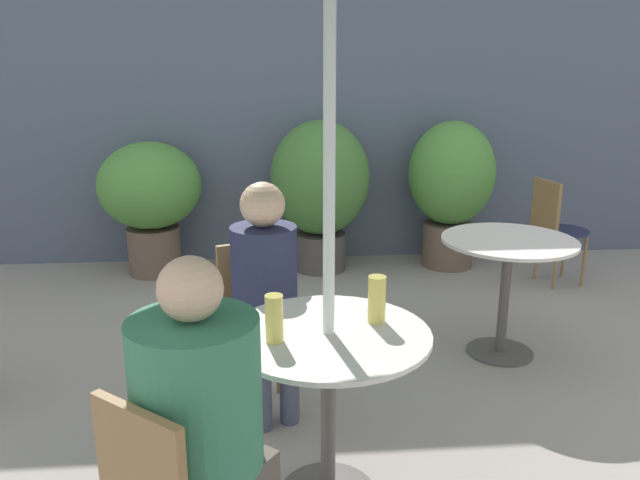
{
  "coord_description": "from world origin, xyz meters",
  "views": [
    {
      "loc": [
        -0.3,
        -2.2,
        1.7
      ],
      "look_at": [
        -0.09,
        0.37,
        0.97
      ],
      "focal_mm": 35.0,
      "sensor_mm": 36.0,
      "label": 1
    }
  ],
  "objects_px": {
    "cafe_table_near": "(328,370)",
    "seated_person_0": "(265,281)",
    "bistro_chair_0": "(256,310)",
    "potted_plant_2": "(451,183)",
    "beer_glass_0": "(274,319)",
    "beer_glass_1": "(377,299)",
    "cafe_table_far": "(507,265)",
    "seated_person_1": "(202,417)",
    "potted_plant_0": "(150,194)",
    "bistro_chair_2": "(554,222)",
    "potted_plant_1": "(320,184)"
  },
  "relations": [
    {
      "from": "cafe_table_near",
      "to": "seated_person_0",
      "type": "bearing_deg",
      "value": 110.92
    },
    {
      "from": "bistro_chair_0",
      "to": "potted_plant_2",
      "type": "bearing_deg",
      "value": 32.47
    },
    {
      "from": "potted_plant_2",
      "to": "bistro_chair_0",
      "type": "bearing_deg",
      "value": -126.61
    },
    {
      "from": "cafe_table_near",
      "to": "bistro_chair_0",
      "type": "distance_m",
      "value": 0.82
    },
    {
      "from": "beer_glass_0",
      "to": "beer_glass_1",
      "type": "distance_m",
      "value": 0.43
    },
    {
      "from": "cafe_table_near",
      "to": "seated_person_0",
      "type": "height_order",
      "value": "seated_person_0"
    },
    {
      "from": "cafe_table_far",
      "to": "beer_glass_0",
      "type": "bearing_deg",
      "value": -137.11
    },
    {
      "from": "beer_glass_1",
      "to": "seated_person_0",
      "type": "bearing_deg",
      "value": 128.7
    },
    {
      "from": "seated_person_1",
      "to": "bistro_chair_0",
      "type": "bearing_deg",
      "value": -56.81
    },
    {
      "from": "cafe_table_near",
      "to": "beer_glass_1",
      "type": "relative_size",
      "value": 4.17
    },
    {
      "from": "bistro_chair_0",
      "to": "potted_plant_0",
      "type": "distance_m",
      "value": 2.35
    },
    {
      "from": "bistro_chair_2",
      "to": "seated_person_1",
      "type": "relative_size",
      "value": 0.7
    },
    {
      "from": "seated_person_1",
      "to": "potted_plant_0",
      "type": "bearing_deg",
      "value": -38.46
    },
    {
      "from": "potted_plant_0",
      "to": "bistro_chair_0",
      "type": "bearing_deg",
      "value": -67.58
    },
    {
      "from": "potted_plant_2",
      "to": "beer_glass_0",
      "type": "bearing_deg",
      "value": -116.98
    },
    {
      "from": "potted_plant_0",
      "to": "potted_plant_1",
      "type": "height_order",
      "value": "potted_plant_1"
    },
    {
      "from": "beer_glass_0",
      "to": "seated_person_0",
      "type": "bearing_deg",
      "value": 93.01
    },
    {
      "from": "cafe_table_far",
      "to": "beer_glass_1",
      "type": "relative_size",
      "value": 4.14
    },
    {
      "from": "beer_glass_1",
      "to": "potted_plant_1",
      "type": "xyz_separation_m",
      "value": [
        0.01,
        2.84,
        -0.08
      ]
    },
    {
      "from": "cafe_table_near",
      "to": "seated_person_0",
      "type": "relative_size",
      "value": 0.66
    },
    {
      "from": "cafe_table_far",
      "to": "beer_glass_1",
      "type": "distance_m",
      "value": 1.51
    },
    {
      "from": "cafe_table_near",
      "to": "beer_glass_0",
      "type": "height_order",
      "value": "beer_glass_0"
    },
    {
      "from": "potted_plant_2",
      "to": "beer_glass_1",
      "type": "bearing_deg",
      "value": -111.53
    },
    {
      "from": "seated_person_1",
      "to": "beer_glass_1",
      "type": "bearing_deg",
      "value": -96.61
    },
    {
      "from": "bistro_chair_2",
      "to": "potted_plant_0",
      "type": "bearing_deg",
      "value": 70.57
    },
    {
      "from": "bistro_chair_2",
      "to": "potted_plant_0",
      "type": "distance_m",
      "value": 3.24
    },
    {
      "from": "bistro_chair_0",
      "to": "potted_plant_1",
      "type": "xyz_separation_m",
      "value": [
        0.5,
        2.17,
        0.22
      ]
    },
    {
      "from": "beer_glass_0",
      "to": "beer_glass_1",
      "type": "xyz_separation_m",
      "value": [
        0.4,
        0.15,
        0.0
      ]
    },
    {
      "from": "bistro_chair_2",
      "to": "seated_person_0",
      "type": "distance_m",
      "value": 2.86
    },
    {
      "from": "seated_person_1",
      "to": "potted_plant_0",
      "type": "relative_size",
      "value": 1.09
    },
    {
      "from": "cafe_table_near",
      "to": "cafe_table_far",
      "type": "xyz_separation_m",
      "value": [
        1.17,
        1.21,
        -0.0
      ]
    },
    {
      "from": "potted_plant_2",
      "to": "potted_plant_1",
      "type": "bearing_deg",
      "value": -179.96
    },
    {
      "from": "beer_glass_0",
      "to": "potted_plant_0",
      "type": "height_order",
      "value": "potted_plant_0"
    },
    {
      "from": "cafe_table_near",
      "to": "seated_person_0",
      "type": "distance_m",
      "value": 0.69
    },
    {
      "from": "beer_glass_0",
      "to": "bistro_chair_2",
      "type": "bearing_deg",
      "value": 48.11
    },
    {
      "from": "cafe_table_near",
      "to": "potted_plant_1",
      "type": "xyz_separation_m",
      "value": [
        0.21,
        2.93,
        0.17
      ]
    },
    {
      "from": "cafe_table_near",
      "to": "potted_plant_1",
      "type": "distance_m",
      "value": 2.94
    },
    {
      "from": "seated_person_0",
      "to": "bistro_chair_0",
      "type": "bearing_deg",
      "value": 90.0
    },
    {
      "from": "potted_plant_0",
      "to": "potted_plant_2",
      "type": "bearing_deg",
      "value": -0.07
    },
    {
      "from": "beer_glass_0",
      "to": "potted_plant_0",
      "type": "bearing_deg",
      "value": 108.16
    },
    {
      "from": "cafe_table_near",
      "to": "seated_person_0",
      "type": "xyz_separation_m",
      "value": [
        -0.24,
        0.63,
        0.15
      ]
    },
    {
      "from": "cafe_table_far",
      "to": "seated_person_0",
      "type": "relative_size",
      "value": 0.66
    },
    {
      "from": "seated_person_0",
      "to": "beer_glass_1",
      "type": "bearing_deg",
      "value": -72.22
    },
    {
      "from": "cafe_table_near",
      "to": "potted_plant_2",
      "type": "xyz_separation_m",
      "value": [
        1.32,
        2.93,
        0.16
      ]
    },
    {
      "from": "seated_person_0",
      "to": "potted_plant_1",
      "type": "bearing_deg",
      "value": 58.09
    },
    {
      "from": "seated_person_0",
      "to": "beer_glass_0",
      "type": "relative_size",
      "value": 6.62
    },
    {
      "from": "seated_person_0",
      "to": "potted_plant_1",
      "type": "distance_m",
      "value": 2.34
    },
    {
      "from": "seated_person_1",
      "to": "beer_glass_0",
      "type": "relative_size",
      "value": 6.71
    },
    {
      "from": "seated_person_1",
      "to": "beer_glass_1",
      "type": "xyz_separation_m",
      "value": [
        0.62,
        0.61,
        0.11
      ]
    },
    {
      "from": "cafe_table_far",
      "to": "potted_plant_1",
      "type": "relative_size",
      "value": 0.62
    }
  ]
}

